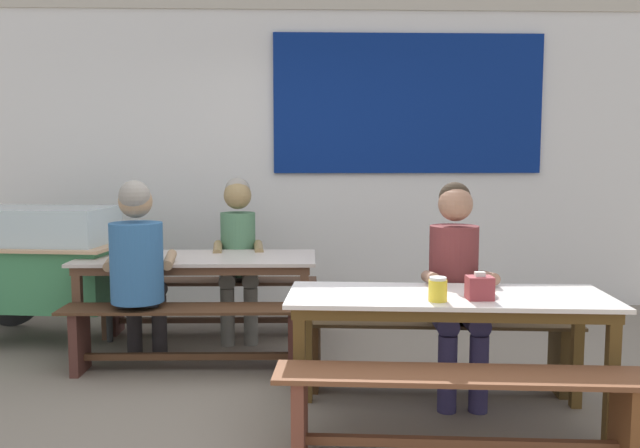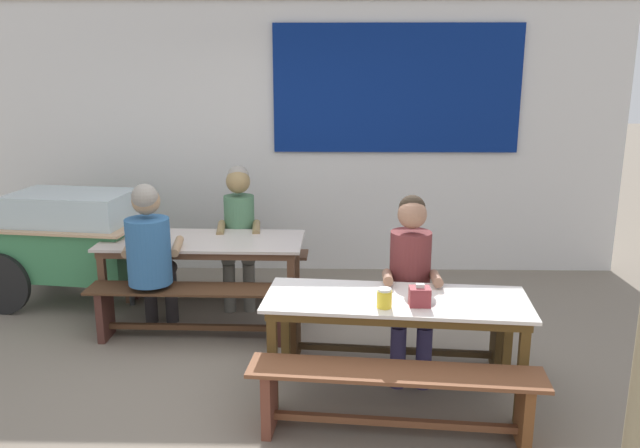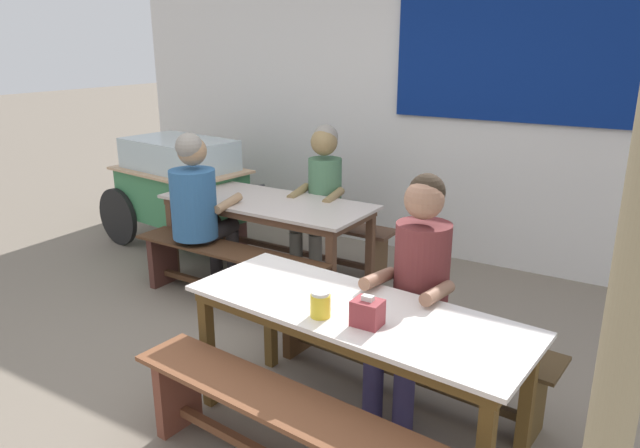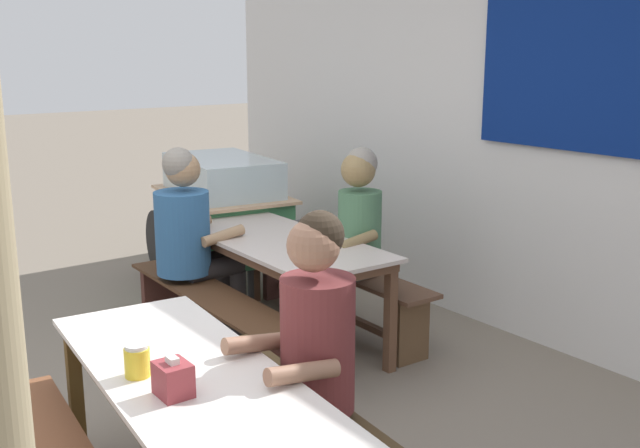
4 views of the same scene
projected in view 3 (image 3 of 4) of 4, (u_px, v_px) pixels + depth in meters
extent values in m
plane|color=slate|center=(266.00, 367.00, 3.70)|extent=(40.00, 40.00, 0.00)
cube|color=silver|center=(429.00, 103.00, 5.36)|extent=(6.83, 0.12, 2.83)
cube|color=navy|center=(549.00, 41.00, 4.63)|extent=(2.55, 0.03, 1.31)
cube|color=beige|center=(267.00, 202.00, 4.80)|extent=(1.77, 0.76, 0.02)
cube|color=brown|center=(267.00, 207.00, 4.81)|extent=(1.69, 0.70, 0.06)
cube|color=brown|center=(370.00, 254.00, 4.75)|extent=(0.06, 0.06, 0.64)
cube|color=brown|center=(331.00, 278.00, 4.26)|extent=(0.06, 0.06, 0.64)
cube|color=brown|center=(220.00, 222.00, 5.57)|extent=(0.06, 0.06, 0.64)
cube|color=brown|center=(173.00, 240.00, 5.08)|extent=(0.06, 0.06, 0.64)
cube|color=white|center=(355.00, 310.00, 2.87)|extent=(1.79, 0.79, 0.02)
cube|color=brown|center=(355.00, 317.00, 2.89)|extent=(1.70, 0.73, 0.06)
cube|color=brown|center=(526.00, 410.00, 2.74)|extent=(0.07, 0.07, 0.64)
cube|color=brown|center=(270.00, 319.00, 3.64)|extent=(0.07, 0.07, 0.64)
cube|color=brown|center=(208.00, 353.00, 3.24)|extent=(0.07, 0.07, 0.64)
cube|color=brown|center=(302.00, 219.00, 5.29)|extent=(1.80, 0.33, 0.03)
cube|color=brown|center=(378.00, 258.00, 4.96)|extent=(0.06, 0.25, 0.42)
cube|color=brown|center=(236.00, 228.00, 5.75)|extent=(0.06, 0.25, 0.42)
cube|color=brown|center=(302.00, 253.00, 5.38)|extent=(1.51, 0.07, 0.04)
cube|color=#482C1A|center=(228.00, 250.00, 4.48)|extent=(1.70, 0.35, 0.02)
cube|color=#4C261F|center=(307.00, 299.00, 4.17)|extent=(0.06, 0.27, 0.43)
cube|color=#4A2821|center=(163.00, 260.00, 4.92)|extent=(0.06, 0.27, 0.43)
cube|color=#482C1A|center=(230.00, 290.00, 4.58)|extent=(1.41, 0.07, 0.04)
cube|color=#48351E|center=(403.00, 322.00, 3.34)|extent=(1.78, 0.46, 0.02)
cube|color=#4E391B|center=(533.00, 403.00, 2.97)|extent=(0.08, 0.26, 0.43)
cube|color=#4B2E17|center=(299.00, 321.00, 3.84)|extent=(0.08, 0.26, 0.43)
cube|color=#48351E|center=(400.00, 373.00, 3.44)|extent=(1.48, 0.18, 0.04)
cube|color=brown|center=(291.00, 407.00, 2.57)|extent=(1.79, 0.47, 0.02)
cube|color=brown|center=(178.00, 392.00, 3.07)|extent=(0.08, 0.27, 0.42)
cube|color=#3C8451|center=(182.00, 195.00, 5.75)|extent=(1.26, 0.86, 0.47)
cube|color=silver|center=(179.00, 155.00, 5.64)|extent=(1.13, 0.78, 0.31)
cube|color=tan|center=(180.00, 170.00, 5.68)|extent=(1.35, 0.95, 0.02)
cylinder|color=black|center=(181.00, 201.00, 6.43)|extent=(0.57, 0.12, 0.57)
cylinder|color=black|center=(118.00, 217.00, 5.86)|extent=(0.57, 0.12, 0.57)
cylinder|color=#333333|center=(220.00, 242.00, 5.55)|extent=(0.05, 0.05, 0.29)
cylinder|color=#3F3F3F|center=(236.00, 193.00, 5.25)|extent=(0.13, 0.72, 0.04)
cylinder|color=#66645A|center=(296.00, 257.00, 4.94)|extent=(0.11, 0.11, 0.45)
cylinder|color=#66645A|center=(315.00, 261.00, 4.87)|extent=(0.11, 0.11, 0.45)
cylinder|color=#66645A|center=(306.00, 220.00, 5.02)|extent=(0.17, 0.42, 0.13)
cylinder|color=#66645A|center=(325.00, 223.00, 4.94)|extent=(0.17, 0.42, 0.13)
cylinder|color=#477351|center=(325.00, 188.00, 5.07)|extent=(0.29, 0.29, 0.52)
sphere|color=olive|center=(324.00, 142.00, 4.93)|extent=(0.23, 0.23, 0.23)
sphere|color=gray|center=(326.00, 137.00, 4.94)|extent=(0.21, 0.21, 0.21)
cylinder|color=olive|center=(298.00, 192.00, 4.98)|extent=(0.10, 0.31, 0.11)
cylinder|color=olive|center=(333.00, 197.00, 4.85)|extent=(0.10, 0.31, 0.10)
cylinder|color=#312C53|center=(373.00, 384.00, 3.12)|extent=(0.11, 0.11, 0.45)
cylinder|color=#312C53|center=(404.00, 395.00, 3.02)|extent=(0.11, 0.11, 0.45)
cylinder|color=#312C53|center=(390.00, 325.00, 3.17)|extent=(0.15, 0.39, 0.13)
cylinder|color=#312C53|center=(421.00, 334.00, 3.08)|extent=(0.15, 0.39, 0.13)
cylinder|color=maroon|center=(422.00, 272.00, 3.18)|extent=(0.30, 0.30, 0.55)
sphere|color=#94674F|center=(424.00, 200.00, 3.05)|extent=(0.21, 0.21, 0.21)
sphere|color=#2D2319|center=(427.00, 192.00, 3.06)|extent=(0.19, 0.19, 0.19)
cylinder|color=#94674F|center=(378.00, 278.00, 3.14)|extent=(0.08, 0.31, 0.11)
cylinder|color=#94674F|center=(438.00, 293.00, 2.95)|extent=(0.08, 0.31, 0.11)
cylinder|color=#282426|center=(233.00, 256.00, 4.97)|extent=(0.11, 0.11, 0.45)
cylinder|color=#282426|center=(216.00, 253.00, 5.05)|extent=(0.11, 0.11, 0.45)
cylinder|color=#282426|center=(219.00, 231.00, 4.74)|extent=(0.16, 0.41, 0.13)
cylinder|color=#282426|center=(201.00, 228.00, 4.82)|extent=(0.16, 0.41, 0.13)
cylinder|color=#2F6095|center=(194.00, 204.00, 4.55)|extent=(0.35, 0.35, 0.54)
sphere|color=#A7815C|center=(192.00, 151.00, 4.44)|extent=(0.22, 0.22, 0.22)
sphere|color=gray|center=(189.00, 146.00, 4.40)|extent=(0.21, 0.21, 0.21)
cylinder|color=#A7815C|center=(228.00, 203.00, 4.62)|extent=(0.09, 0.31, 0.11)
cylinder|color=#A7815C|center=(189.00, 197.00, 4.79)|extent=(0.09, 0.31, 0.11)
cube|color=maroon|center=(367.00, 313.00, 2.68)|extent=(0.13, 0.11, 0.12)
cube|color=white|center=(368.00, 298.00, 2.66)|extent=(0.05, 0.03, 0.02)
cylinder|color=yellow|center=(320.00, 306.00, 2.76)|extent=(0.10, 0.10, 0.11)
cylinder|color=white|center=(320.00, 293.00, 2.74)|extent=(0.09, 0.09, 0.02)
cylinder|color=tan|center=(622.00, 360.00, 1.36)|extent=(0.11, 0.11, 2.52)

